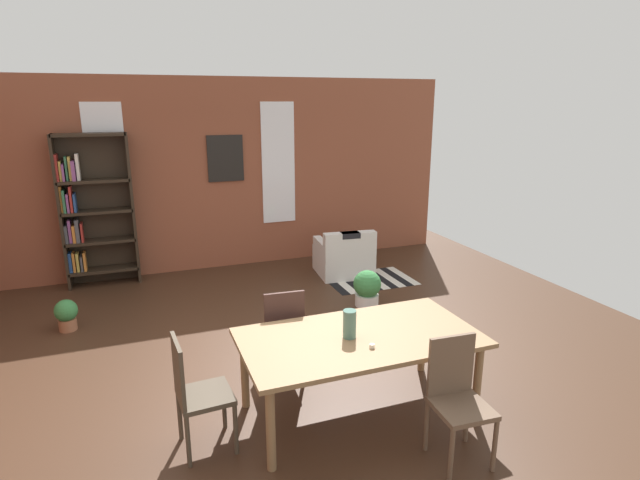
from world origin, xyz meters
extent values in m
plane|color=#41291A|center=(0.00, 0.00, 0.00)|extent=(9.60, 9.60, 0.00)
cube|color=brown|center=(0.00, 3.60, 1.50)|extent=(8.39, 0.12, 3.00)
cube|color=white|center=(-1.29, 3.53, 1.65)|extent=(0.55, 0.02, 1.95)
cube|color=white|center=(1.29, 3.53, 1.65)|extent=(0.55, 0.02, 1.95)
cube|color=olive|center=(0.69, -0.97, 0.71)|extent=(2.01, 1.07, 0.04)
cylinder|color=olive|center=(-0.21, -1.40, 0.35)|extent=(0.07, 0.07, 0.69)
cylinder|color=olive|center=(1.59, -1.40, 0.35)|extent=(0.07, 0.07, 0.69)
cylinder|color=olive|center=(-0.21, -0.53, 0.35)|extent=(0.07, 0.07, 0.69)
cylinder|color=olive|center=(1.59, -0.53, 0.35)|extent=(0.07, 0.07, 0.69)
cylinder|color=#4C7266|center=(0.59, -0.97, 0.86)|extent=(0.11, 0.11, 0.24)
cylinder|color=silver|center=(0.69, -1.20, 0.75)|extent=(0.04, 0.04, 0.03)
cube|color=brown|center=(1.14, -1.80, 0.45)|extent=(0.42, 0.42, 0.04)
cube|color=brown|center=(1.15, -1.62, 0.70)|extent=(0.38, 0.05, 0.50)
cylinder|color=brown|center=(0.95, -1.97, 0.21)|extent=(0.04, 0.04, 0.43)
cylinder|color=brown|center=(1.31, -1.99, 0.21)|extent=(0.04, 0.04, 0.43)
cylinder|color=brown|center=(0.97, -1.61, 0.21)|extent=(0.04, 0.04, 0.43)
cylinder|color=brown|center=(1.33, -1.63, 0.21)|extent=(0.04, 0.04, 0.43)
cube|color=#483D2F|center=(-0.61, -0.97, 0.45)|extent=(0.43, 0.43, 0.04)
cube|color=#483D2F|center=(-0.80, -0.98, 0.70)|extent=(0.06, 0.38, 0.50)
cylinder|color=#483D2F|center=(-0.42, -1.13, 0.21)|extent=(0.04, 0.04, 0.43)
cylinder|color=#483D2F|center=(-0.45, -0.77, 0.21)|extent=(0.04, 0.04, 0.43)
cylinder|color=#483D2F|center=(-0.78, -1.16, 0.21)|extent=(0.04, 0.04, 0.43)
cylinder|color=#483D2F|center=(-0.81, -0.80, 0.21)|extent=(0.04, 0.04, 0.43)
cube|color=#3F2722|center=(0.24, -0.13, 0.45)|extent=(0.43, 0.43, 0.04)
cube|color=#3F2722|center=(0.22, -0.32, 0.70)|extent=(0.38, 0.06, 0.50)
cylinder|color=#3F2722|center=(0.43, 0.04, 0.21)|extent=(0.04, 0.04, 0.43)
cylinder|color=#3F2722|center=(0.07, 0.06, 0.21)|extent=(0.04, 0.04, 0.43)
cylinder|color=#3F2722|center=(0.40, -0.32, 0.21)|extent=(0.04, 0.04, 0.43)
cylinder|color=#3F2722|center=(0.05, -0.30, 0.21)|extent=(0.04, 0.04, 0.43)
cube|color=#2D2319|center=(-1.96, 3.33, 1.10)|extent=(0.04, 0.31, 2.21)
cube|color=#2D2319|center=(-1.00, 3.33, 1.10)|extent=(0.04, 0.31, 2.21)
cube|color=#2D2319|center=(-1.48, 3.48, 1.10)|extent=(1.00, 0.01, 2.21)
cube|color=#2D2319|center=(-1.48, 3.33, 0.22)|extent=(0.96, 0.31, 0.04)
cube|color=#284C8C|center=(-1.92, 3.33, 0.38)|extent=(0.04, 0.18, 0.29)
cube|color=orange|center=(-1.87, 3.33, 0.38)|extent=(0.03, 0.16, 0.29)
cube|color=gold|center=(-1.82, 3.33, 0.38)|extent=(0.04, 0.16, 0.27)
cube|color=#4C4C51|center=(-1.77, 3.33, 0.35)|extent=(0.03, 0.20, 0.22)
cube|color=orange|center=(-1.73, 3.33, 0.38)|extent=(0.03, 0.17, 0.27)
cube|color=#2D2319|center=(-1.48, 3.33, 0.66)|extent=(0.96, 0.31, 0.04)
cube|color=#4C4C51|center=(-1.92, 3.33, 0.81)|extent=(0.04, 0.22, 0.25)
cube|color=#8C4C8C|center=(-1.87, 3.33, 0.85)|extent=(0.04, 0.19, 0.33)
cube|color=orange|center=(-1.82, 3.33, 0.81)|extent=(0.04, 0.22, 0.25)
cube|color=#4C4C51|center=(-1.77, 3.33, 0.85)|extent=(0.05, 0.25, 0.33)
cube|color=#B22D28|center=(-1.72, 3.33, 0.82)|extent=(0.03, 0.21, 0.27)
cube|color=#2D2319|center=(-1.48, 3.33, 1.10)|extent=(0.96, 0.31, 0.04)
cube|color=orange|center=(-1.92, 3.33, 1.31)|extent=(0.03, 0.18, 0.37)
cube|color=#33724C|center=(-1.89, 3.33, 1.28)|extent=(0.03, 0.24, 0.32)
cube|color=#8C4C8C|center=(-1.85, 3.33, 1.26)|extent=(0.03, 0.23, 0.26)
cube|color=#B22D28|center=(-1.80, 3.33, 1.31)|extent=(0.03, 0.25, 0.37)
cube|color=#284C8C|center=(-1.76, 3.33, 1.25)|extent=(0.03, 0.22, 0.26)
cube|color=#2D2319|center=(-1.48, 3.33, 1.55)|extent=(0.96, 0.31, 0.04)
cube|color=#B22D28|center=(-1.92, 3.33, 1.75)|extent=(0.03, 0.23, 0.37)
cube|color=gold|center=(-1.89, 3.33, 1.70)|extent=(0.03, 0.17, 0.27)
cube|color=#8C4C8C|center=(-1.85, 3.33, 1.69)|extent=(0.03, 0.22, 0.24)
cube|color=#33724C|center=(-1.81, 3.33, 1.74)|extent=(0.03, 0.16, 0.34)
cube|color=gold|center=(-1.77, 3.33, 1.73)|extent=(0.03, 0.16, 0.33)
cube|color=#8C4C8C|center=(-1.72, 3.33, 1.70)|extent=(0.05, 0.25, 0.27)
cube|color=white|center=(-1.67, 3.33, 1.75)|extent=(0.04, 0.16, 0.37)
cube|color=#2D2319|center=(-1.48, 3.33, 2.19)|extent=(0.96, 0.31, 0.04)
cube|color=silver|center=(2.03, 2.50, 0.20)|extent=(0.88, 0.88, 0.40)
cube|color=silver|center=(1.99, 2.18, 0.57)|extent=(0.81, 0.24, 0.35)
cube|color=silver|center=(2.37, 2.47, 0.48)|extent=(0.19, 0.73, 0.15)
cube|color=silver|center=(1.69, 2.54, 0.48)|extent=(0.19, 0.73, 0.15)
cube|color=black|center=(1.99, 2.18, 0.71)|extent=(0.30, 0.20, 0.08)
cylinder|color=silver|center=(1.81, 1.19, 0.08)|extent=(0.31, 0.31, 0.15)
sphere|color=#387F42|center=(1.81, 1.19, 0.30)|extent=(0.37, 0.37, 0.37)
cylinder|color=#9E6042|center=(-1.86, 1.76, 0.07)|extent=(0.20, 0.20, 0.14)
sphere|color=#387F42|center=(-1.86, 1.76, 0.25)|extent=(0.26, 0.26, 0.26)
cube|color=black|center=(1.71, 2.06, 0.00)|extent=(0.13, 0.88, 0.01)
cube|color=silver|center=(1.83, 2.06, 0.00)|extent=(0.13, 0.88, 0.01)
cube|color=black|center=(1.96, 2.06, 0.00)|extent=(0.13, 0.88, 0.01)
cube|color=silver|center=(2.09, 2.06, 0.00)|extent=(0.13, 0.88, 0.01)
cube|color=black|center=(2.22, 2.06, 0.00)|extent=(0.13, 0.88, 0.01)
cube|color=silver|center=(2.35, 2.06, 0.00)|extent=(0.13, 0.88, 0.01)
cube|color=black|center=(2.47, 2.06, 0.00)|extent=(0.13, 0.88, 0.01)
cube|color=silver|center=(2.60, 2.06, 0.00)|extent=(0.13, 0.88, 0.01)
cube|color=black|center=(2.73, 2.06, 0.00)|extent=(0.13, 0.88, 0.01)
cube|color=silver|center=(2.86, 2.06, 0.00)|extent=(0.13, 0.88, 0.01)
cube|color=black|center=(0.43, 3.52, 1.77)|extent=(0.56, 0.03, 0.72)
camera|label=1|loc=(-1.01, -4.52, 2.65)|focal=28.60mm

